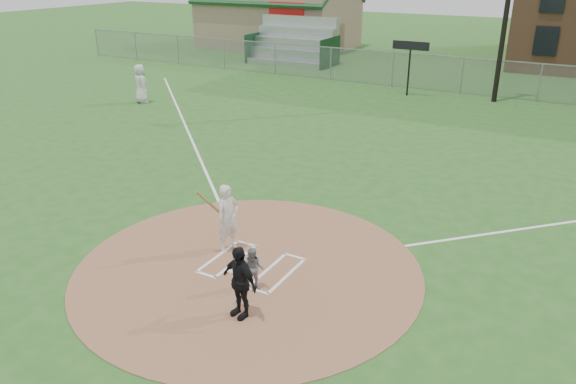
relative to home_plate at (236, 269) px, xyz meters
The scene contains 13 objects.
ground 0.31m from the home_plate, 44.17° to the left, with size 140.00×140.00×0.00m, color #27581E.
dirt_circle 0.31m from the home_plate, 44.17° to the left, with size 8.40×8.40×0.02m, color #9B6949.
home_plate is the anchor object (origin of this frame).
foul_line_third 12.73m from the home_plate, 133.60° to the left, with size 0.10×24.00×0.01m, color white.
catcher 1.10m from the home_plate, 31.32° to the right, with size 0.50×0.39×1.03m, color slate.
umpire 2.04m from the home_plate, 53.08° to the right, with size 0.95×0.39×1.62m, color black.
ondeck_player 18.46m from the home_plate, 139.23° to the left, with size 0.97×0.63×1.99m, color silver.
batters_boxes 0.43m from the home_plate, 58.70° to the left, with size 2.08×1.88×0.01m.
batter_at_plate 1.39m from the home_plate, 132.64° to the left, with size 0.79×1.05×1.78m.
outfield_fence 22.24m from the home_plate, 89.43° to the left, with size 56.08×0.08×2.03m.
bleachers 29.39m from the home_plate, 115.81° to the left, with size 6.08×3.20×3.20m.
clubhouse 37.74m from the home_plate, 118.15° to the left, with size 12.20×8.71×6.23m.
scoreboard_sign 20.68m from the home_plate, 96.36° to the left, with size 2.00×0.10×2.93m.
Camera 1 is at (6.58, -9.94, 6.96)m, focal length 35.00 mm.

